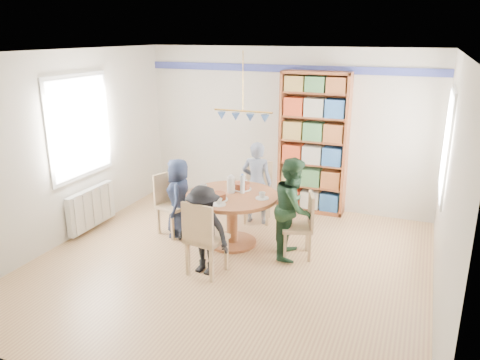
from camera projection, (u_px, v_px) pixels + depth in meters
The scene contains 14 objects.
ground at pixel (229, 265), 6.14m from camera, with size 5.00×5.00×0.00m, color tan.
room_shell at pixel (235, 128), 6.51m from camera, with size 5.00×5.00×5.00m.
radiator at pixel (91, 208), 7.16m from camera, with size 0.12×1.00×0.60m.
dining_table at pixel (232, 207), 6.60m from camera, with size 1.30×1.30×0.75m.
chair_left at pixel (170, 201), 7.00m from camera, with size 0.53×0.53×0.93m.
chair_right at pixel (303, 222), 6.23m from camera, with size 0.51×0.51×0.90m.
chair_far at pixel (258, 189), 7.49m from camera, with size 0.50×0.50×0.95m.
chair_near at pixel (203, 235), 5.72m from camera, with size 0.48×0.48×0.98m.
person_left at pixel (179, 197), 6.90m from camera, with size 0.57×0.37×1.18m, color #1A223A.
person_right at pixel (293, 208), 6.21m from camera, with size 0.67×0.52×1.37m, color #1B3620.
person_far at pixel (257, 183), 7.34m from camera, with size 0.48×0.32×1.32m, color gray.
person_near at pixel (203, 230), 5.79m from camera, with size 0.74×0.43×1.15m, color black.
bookshelf at pixel (313, 145), 7.68m from camera, with size 1.11×0.33×2.34m.
tableware at pixel (231, 189), 6.55m from camera, with size 1.08×1.08×0.28m.
Camera 1 is at (2.19, -5.07, 2.91)m, focal length 35.00 mm.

